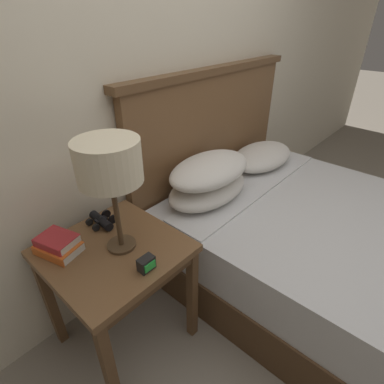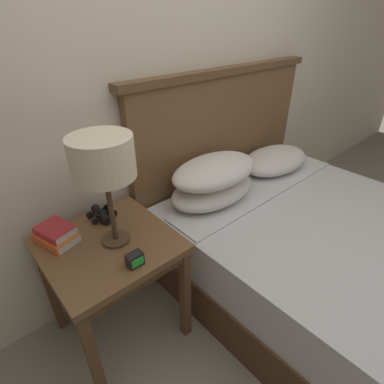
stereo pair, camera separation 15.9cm
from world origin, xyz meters
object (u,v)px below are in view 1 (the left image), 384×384
book_on_nightstand (58,248)px  binoculars_pair (101,220)px  nightstand (115,262)px  book_stacked_on_top (57,240)px  bed (314,242)px  table_lamp (109,164)px  alarm_clock (146,264)px

book_on_nightstand → binoculars_pair: 0.25m
nightstand → book_stacked_on_top: size_ratio=3.37×
bed → book_on_nightstand: size_ratio=9.06×
nightstand → binoculars_pair: binoculars_pair is taller
book_stacked_on_top → book_on_nightstand: bearing=-123.0°
bed → binoculars_pair: 1.30m
book_on_nightstand → book_stacked_on_top: bearing=57.0°
bed → table_lamp: (-1.03, 0.54, 0.74)m
table_lamp → binoculars_pair: (0.03, 0.21, -0.39)m
nightstand → binoculars_pair: bearing=69.8°
book_on_nightstand → book_stacked_on_top: size_ratio=1.12×
binoculars_pair → alarm_clock: size_ratio=2.30×
table_lamp → book_on_nightstand: 0.48m
book_stacked_on_top → binoculars_pair: size_ratio=1.19×
book_stacked_on_top → binoculars_pair: (0.24, 0.03, -0.04)m
table_lamp → alarm_clock: table_lamp is taller
nightstand → book_stacked_on_top: (-0.17, 0.16, 0.15)m
book_stacked_on_top → nightstand: bearing=-44.0°
nightstand → alarm_clock: size_ratio=9.22×
bed → alarm_clock: (-1.05, 0.35, 0.35)m
table_lamp → binoculars_pair: bearing=80.7°
table_lamp → book_stacked_on_top: size_ratio=2.68×
bed → book_on_nightstand: 1.48m
book_on_nightstand → binoculars_pair: bearing=7.8°
alarm_clock → binoculars_pair: bearing=82.5°
alarm_clock → book_stacked_on_top: bearing=116.3°
bed → table_lamp: 1.38m
book_on_nightstand → binoculars_pair: (0.24, 0.03, 0.00)m
binoculars_pair → alarm_clock: 0.41m
bed → alarm_clock: 1.16m
table_lamp → book_on_nightstand: (-0.21, 0.17, -0.39)m
nightstand → bed: bed is taller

